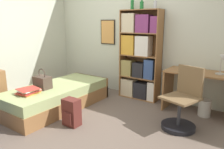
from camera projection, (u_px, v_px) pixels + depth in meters
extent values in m
plane|color=#66564C|center=(87.00, 116.00, 3.74)|extent=(14.00, 14.00, 0.00)
cube|color=beige|center=(133.00, 35.00, 4.68)|extent=(10.00, 0.06, 2.60)
cube|color=black|center=(108.00, 32.00, 4.99)|extent=(0.39, 0.02, 0.55)
cube|color=#DB994C|center=(108.00, 32.00, 4.98)|extent=(0.35, 0.01, 0.51)
cube|color=beige|center=(10.00, 35.00, 4.58)|extent=(0.06, 10.00, 2.60)
cube|color=olive|center=(57.00, 101.00, 4.11)|extent=(0.92, 2.01, 0.25)
cube|color=#9EAD70|center=(56.00, 90.00, 4.06)|extent=(0.89, 1.98, 0.17)
cube|color=olive|center=(91.00, 84.00, 4.88)|extent=(0.92, 0.04, 0.42)
cube|color=#47382D|center=(43.00, 82.00, 3.86)|extent=(0.30, 0.20, 0.22)
torus|color=#47382D|center=(42.00, 74.00, 3.82)|extent=(0.18, 0.02, 0.18)
cube|color=gold|center=(30.00, 93.00, 3.59)|extent=(0.23, 0.31, 0.02)
cube|color=#B2382D|center=(29.00, 92.00, 3.60)|extent=(0.31, 0.39, 0.01)
cube|color=#B2382D|center=(28.00, 92.00, 3.58)|extent=(0.29, 0.28, 0.01)
cube|color=beige|center=(30.00, 90.00, 3.60)|extent=(0.26, 0.34, 0.02)
cube|color=silver|center=(29.00, 90.00, 3.57)|extent=(0.25, 0.32, 0.01)
cube|color=#B2382D|center=(28.00, 89.00, 3.57)|extent=(0.34, 0.36, 0.01)
cube|color=olive|center=(123.00, 54.00, 4.67)|extent=(0.02, 0.31, 1.81)
cube|color=olive|center=(159.00, 57.00, 4.22)|extent=(0.02, 0.31, 1.81)
cube|color=olive|center=(144.00, 55.00, 4.57)|extent=(0.83, 0.01, 1.81)
cube|color=olive|center=(139.00, 97.00, 4.66)|extent=(0.79, 0.31, 0.02)
cube|color=olive|center=(140.00, 77.00, 4.55)|extent=(0.79, 0.31, 0.02)
cube|color=olive|center=(140.00, 56.00, 4.45)|extent=(0.79, 0.31, 0.02)
cube|color=olive|center=(141.00, 33.00, 4.34)|extent=(0.79, 0.31, 0.02)
cube|color=olive|center=(142.00, 10.00, 4.24)|extent=(0.79, 0.31, 0.02)
cube|color=beige|center=(129.00, 87.00, 4.73)|extent=(0.29, 0.23, 0.36)
cube|color=#232328|center=(142.00, 90.00, 4.57)|extent=(0.29, 0.23, 0.33)
cube|color=silver|center=(153.00, 91.00, 4.43)|extent=(0.15, 0.23, 0.38)
cube|color=#99894C|center=(128.00, 67.00, 4.65)|extent=(0.24, 0.23, 0.33)
cube|color=#232328|center=(140.00, 70.00, 4.50)|extent=(0.24, 0.23, 0.30)
cube|color=#334C84|center=(150.00, 69.00, 4.36)|extent=(0.20, 0.23, 0.39)
cube|color=gold|center=(130.00, 45.00, 4.52)|extent=(0.29, 0.23, 0.39)
cube|color=silver|center=(144.00, 46.00, 4.34)|extent=(0.28, 0.23, 0.39)
cube|color=beige|center=(130.00, 23.00, 4.42)|extent=(0.28, 0.23, 0.37)
cube|color=#7A336B|center=(144.00, 24.00, 4.25)|extent=(0.27, 0.23, 0.34)
cube|color=#7A336B|center=(156.00, 25.00, 4.11)|extent=(0.14, 0.23, 0.31)
cylinder|color=#1E6B2D|center=(132.00, 5.00, 4.38)|extent=(0.07, 0.07, 0.19)
cylinder|color=#1E6B2D|center=(142.00, 5.00, 4.20)|extent=(0.07, 0.07, 0.14)
cylinder|color=#1E6B2D|center=(142.00, 0.00, 4.18)|extent=(0.03, 0.03, 0.05)
cylinder|color=#B7BCC1|center=(155.00, 5.00, 4.11)|extent=(0.06, 0.06, 0.15)
cylinder|color=#B7BCC1|center=(155.00, 0.00, 4.08)|extent=(0.03, 0.03, 0.05)
cube|color=olive|center=(201.00, 73.00, 3.71)|extent=(1.14, 0.57, 0.02)
cube|color=olive|center=(168.00, 88.00, 4.10)|extent=(0.03, 0.53, 0.72)
cylinder|color=#ADA89E|center=(220.00, 74.00, 3.53)|extent=(0.15, 0.15, 0.02)
cylinder|color=#ADA89E|center=(221.00, 65.00, 3.50)|extent=(0.02, 0.02, 0.27)
cylinder|color=black|center=(178.00, 126.00, 3.31)|extent=(0.51, 0.51, 0.06)
cylinder|color=#333338|center=(179.00, 114.00, 3.26)|extent=(0.05, 0.05, 0.47)
cube|color=brown|center=(180.00, 98.00, 3.20)|extent=(0.58, 0.58, 0.03)
cube|color=brown|center=(190.00, 81.00, 3.27)|extent=(0.41, 0.17, 0.44)
cube|color=#56231E|center=(72.00, 112.00, 3.37)|extent=(0.26, 0.18, 0.43)
cube|color=#56231E|center=(67.00, 118.00, 3.31)|extent=(0.18, 0.03, 0.19)
cylinder|color=#B7B2A8|center=(205.00, 108.00, 3.73)|extent=(0.21, 0.21, 0.28)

